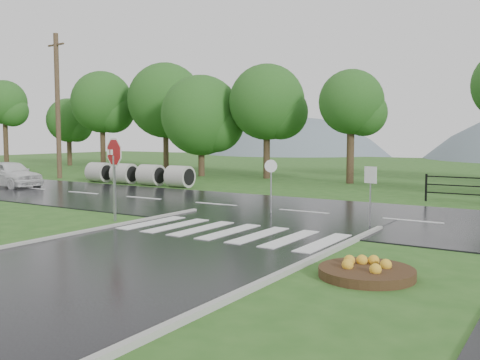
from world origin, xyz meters
The scene contains 11 objects.
ground centered at (0.00, 0.00, 0.00)m, with size 120.00×120.00×0.00m, color #2A581D.
main_road centered at (0.00, 10.00, 0.00)m, with size 90.00×8.00×0.04m, color black.
crosswalk centered at (0.00, 5.00, 0.06)m, with size 6.50×2.80×0.02m.
treeline centered at (1.00, 24.00, 0.00)m, with size 83.20×5.20×10.00m.
culvert_pipes centered at (-13.09, 15.00, 0.60)m, with size 7.60×1.20×1.20m.
stop_sign centered at (-4.47, 4.79, 2.06)m, with size 1.28×0.37×2.98m.
flower_bed centered at (5.04, 2.49, 0.15)m, with size 1.96×1.96×0.39m.
reg_sign_small centered at (3.15, 8.18, 1.38)m, with size 0.42×0.11×1.92m.
reg_sign_round centered at (-0.88, 9.07, 1.28)m, with size 0.44×0.17×1.99m.
car_white centered at (-17.96, 10.06, 0.00)m, with size 4.35×1.75×1.48m, color white.
utility_pole_west centered at (-20.56, 15.50, 4.82)m, with size 1.69×0.32×9.48m.
Camera 1 is at (8.61, -7.92, 2.91)m, focal length 40.00 mm.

